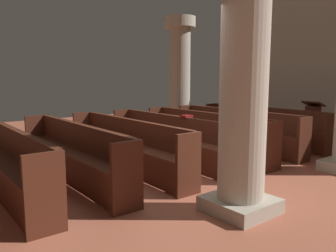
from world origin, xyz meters
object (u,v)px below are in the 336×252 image
at_px(pew_row_3, 168,137).
at_px(pew_row_6, 6,159).
at_px(pew_row_1, 235,128).
at_px(pillar_far_side, 180,74).
at_px(pew_row_5, 72,150).
at_px(pillar_aisle_rear, 244,69).
at_px(pew_row_0, 262,124).
at_px(pew_row_4, 125,143).
at_px(pew_row_2, 205,132).
at_px(hymn_book, 187,116).
at_px(lectern, 312,126).

relative_size(pew_row_3, pew_row_6, 1.00).
relative_size(pew_row_1, pillar_far_side, 1.05).
bearing_deg(pew_row_3, pew_row_1, 90.00).
xyz_separation_m(pew_row_5, pillar_far_side, (-2.53, 4.41, 1.27)).
relative_size(pillar_far_side, pillar_aisle_rear, 1.00).
bearing_deg(pew_row_0, pew_row_3, -90.00).
bearing_deg(pew_row_1, pew_row_0, 90.00).
relative_size(pew_row_1, pew_row_5, 1.00).
distance_m(pew_row_3, pillar_far_side, 3.72).
bearing_deg(pillar_far_side, pillar_aisle_rear, -32.77).
bearing_deg(pew_row_5, pew_row_4, 90.00).
bearing_deg(pew_row_5, pillar_far_side, 119.86).
bearing_deg(pew_row_3, pillar_aisle_rear, -18.87).
height_order(pew_row_2, pew_row_4, same).
distance_m(pillar_aisle_rear, hymn_book, 2.64).
height_order(pew_row_0, pew_row_5, same).
bearing_deg(pew_row_6, hymn_book, 84.19).
bearing_deg(pillar_far_side, pew_row_6, -64.93).
relative_size(pew_row_2, pew_row_6, 1.00).
bearing_deg(pillar_far_side, pew_row_1, -9.17).
bearing_deg(lectern, pew_row_3, -101.42).
distance_m(pew_row_4, pillar_far_side, 4.43).
relative_size(pew_row_6, pillar_aisle_rear, 1.05).
bearing_deg(pew_row_0, pillar_far_side, -166.85).
height_order(pillar_far_side, hymn_book, pillar_far_side).
xyz_separation_m(pillar_aisle_rear, lectern, (-1.78, 4.86, -1.31)).
bearing_deg(pew_row_4, pillar_far_side, 126.59).
bearing_deg(pew_row_0, pew_row_5, -90.00).
bearing_deg(hymn_book, pew_row_0, 96.61).
height_order(pew_row_3, pew_row_5, same).
relative_size(pew_row_4, pillar_aisle_rear, 1.05).
distance_m(pillar_far_side, lectern, 3.91).
xyz_separation_m(pew_row_3, pew_row_6, (0.00, -3.00, 0.00)).
bearing_deg(pew_row_2, hymn_book, -68.05).
bearing_deg(pew_row_1, pillar_aisle_rear, -48.16).
bearing_deg(lectern, pew_row_5, -97.65).
distance_m(pillar_far_side, hymn_book, 3.71).
bearing_deg(pew_row_2, pew_row_6, -90.00).
bearing_deg(pew_row_0, pew_row_1, -90.00).
bearing_deg(pew_row_4, pew_row_6, -90.00).
relative_size(pew_row_6, hymn_book, 17.16).
bearing_deg(pew_row_3, lectern, 78.58).
distance_m(pew_row_2, pillar_far_side, 3.16).
bearing_deg(lectern, pew_row_2, -105.10).
bearing_deg(pew_row_4, hymn_book, 74.76).
xyz_separation_m(pew_row_0, hymn_book, (0.33, -2.81, 0.43)).
bearing_deg(pew_row_6, pew_row_4, 90.00).
bearing_deg(pew_row_2, pillar_aisle_rear, -36.10).
relative_size(pew_row_5, lectern, 3.29).
height_order(pew_row_6, pillar_aisle_rear, pillar_aisle_rear).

